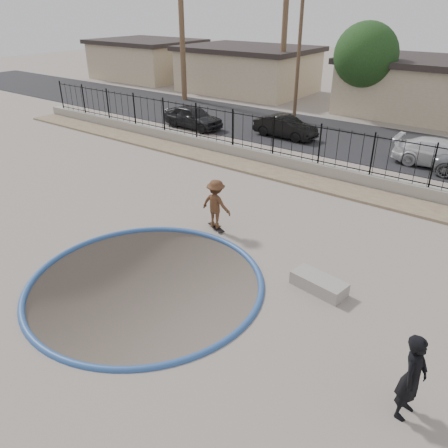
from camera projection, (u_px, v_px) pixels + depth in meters
ground at (329, 186)px, 22.69m from camera, size 120.00×120.00×2.20m
bowl_pit at (146, 283)px, 12.92m from camera, size 6.84×6.84×1.80m
coping_ring at (146, 283)px, 12.92m from camera, size 7.04×7.04×0.20m
rock_strip at (306, 181)px, 20.17m from camera, size 42.00×1.60×0.11m
retaining_wall at (317, 169)px, 20.84m from camera, size 42.00×0.45×0.60m
fence at (320, 145)px, 20.29m from camera, size 40.00×0.04×1.80m
street at (367, 143)px, 25.74m from camera, size 90.00×8.00×0.04m
house_west_far at (147, 59)px, 46.56m from camera, size 10.60×8.60×3.90m
house_west at (248, 69)px, 39.63m from camera, size 11.60×8.60×3.90m
house_center at (419, 86)px, 31.62m from camera, size 10.60×8.60×3.90m
palm_mid at (286, 13)px, 33.03m from camera, size 2.30×2.30×9.30m
utility_pole_left at (299, 49)px, 28.24m from camera, size 1.70×0.24×9.00m
street_tree_left at (366, 55)px, 29.72m from camera, size 4.32×4.32×6.36m
skater at (216, 207)px, 15.61m from camera, size 1.20×0.72×1.81m
skateboard at (216, 227)px, 15.99m from camera, size 0.91×0.56×0.08m
videographer at (412, 377)px, 8.43m from camera, size 0.54×0.76×1.95m
concrete_ledge at (319, 284)px, 12.57m from camera, size 1.69×0.94×0.40m
car_a at (193, 117)px, 28.40m from camera, size 4.21×1.81×1.42m
car_b at (285, 127)px, 26.38m from camera, size 3.95×1.50×1.29m
car_c at (441, 154)px, 21.65m from camera, size 4.66×2.07×1.33m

